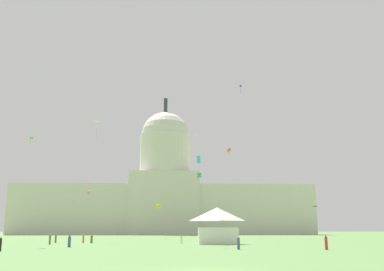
{
  "coord_description": "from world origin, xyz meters",
  "views": [
    {
      "loc": [
        -2.4,
        -27.1,
        2.54
      ],
      "look_at": [
        3.17,
        78.46,
        25.57
      ],
      "focal_mm": 40.22,
      "sensor_mm": 36.0,
      "label": 1
    }
  ],
  "objects_px": {
    "person_denim_lawn_far_right": "(238,243)",
    "person_white_back_left": "(182,239)",
    "person_olive_aisle_center": "(201,238)",
    "kite_gold_mid": "(267,184)",
    "capitol_building": "(164,195)",
    "kite_yellow_low": "(158,206)",
    "kite_green_low": "(199,175)",
    "kite_white_mid": "(98,125)",
    "kite_pink_low": "(88,192)",
    "person_denim_front_center": "(69,242)",
    "kite_red_low": "(72,202)",
    "person_olive_back_center": "(92,239)",
    "person_olive_near_tree_west": "(50,239)",
    "event_tent": "(218,226)",
    "kite_orange_mid": "(229,150)",
    "person_red_front_left": "(326,243)",
    "kite_black_low": "(316,207)",
    "person_orange_lawn_far_left": "(83,239)",
    "kite_blue_high": "(240,87)",
    "kite_lime_mid": "(31,138)",
    "person_black_mid_right": "(0,244)",
    "kite_cyan_low": "(199,159)",
    "kite_magenta_high": "(195,136)"
  },
  "relations": [
    {
      "from": "kite_blue_high",
      "to": "kite_gold_mid",
      "type": "xyz_separation_m",
      "value": [
        17.58,
        42.56,
        -27.63
      ]
    },
    {
      "from": "capitol_building",
      "to": "person_olive_back_center",
      "type": "xyz_separation_m",
      "value": [
        -11.93,
        -120.3,
        -17.22
      ]
    },
    {
      "from": "kite_yellow_low",
      "to": "kite_orange_mid",
      "type": "distance_m",
      "value": 25.86
    },
    {
      "from": "person_olive_near_tree_west",
      "to": "kite_red_low",
      "type": "relative_size",
      "value": 1.56
    },
    {
      "from": "person_black_mid_right",
      "to": "capitol_building",
      "type": "bearing_deg",
      "value": -38.65
    },
    {
      "from": "person_olive_near_tree_west",
      "to": "kite_white_mid",
      "type": "relative_size",
      "value": 0.48
    },
    {
      "from": "person_denim_lawn_far_right",
      "to": "event_tent",
      "type": "bearing_deg",
      "value": -113.12
    },
    {
      "from": "person_white_back_left",
      "to": "kite_green_low",
      "type": "xyz_separation_m",
      "value": [
        5.56,
        34.17,
        15.62
      ]
    },
    {
      "from": "person_olive_near_tree_west",
      "to": "kite_orange_mid",
      "type": "distance_m",
      "value": 63.58
    },
    {
      "from": "person_red_front_left",
      "to": "kite_lime_mid",
      "type": "distance_m",
      "value": 87.42
    },
    {
      "from": "person_white_back_left",
      "to": "event_tent",
      "type": "bearing_deg",
      "value": 0.03
    },
    {
      "from": "kite_black_low",
      "to": "person_white_back_left",
      "type": "bearing_deg",
      "value": 83.43
    },
    {
      "from": "kite_cyan_low",
      "to": "kite_red_low",
      "type": "distance_m",
      "value": 95.68
    },
    {
      "from": "event_tent",
      "to": "kite_orange_mid",
      "type": "distance_m",
      "value": 50.96
    },
    {
      "from": "person_white_back_left",
      "to": "kite_pink_low",
      "type": "distance_m",
      "value": 90.32
    },
    {
      "from": "person_orange_lawn_far_left",
      "to": "person_olive_back_center",
      "type": "bearing_deg",
      "value": -105.34
    },
    {
      "from": "kite_blue_high",
      "to": "person_olive_back_center",
      "type": "bearing_deg",
      "value": -70.13
    },
    {
      "from": "person_olive_aisle_center",
      "to": "kite_gold_mid",
      "type": "height_order",
      "value": "kite_gold_mid"
    },
    {
      "from": "capitol_building",
      "to": "kite_lime_mid",
      "type": "bearing_deg",
      "value": -111.96
    },
    {
      "from": "person_denim_lawn_far_right",
      "to": "person_red_front_left",
      "type": "xyz_separation_m",
      "value": [
        10.83,
        -1.29,
        0.04
      ]
    },
    {
      "from": "person_denim_lawn_far_right",
      "to": "kite_green_low",
      "type": "height_order",
      "value": "kite_green_low"
    },
    {
      "from": "person_olive_back_center",
      "to": "kite_yellow_low",
      "type": "xyz_separation_m",
      "value": [
        11.07,
        42.17,
        8.14
      ]
    },
    {
      "from": "person_red_front_left",
      "to": "kite_green_low",
      "type": "bearing_deg",
      "value": -35.36
    },
    {
      "from": "kite_blue_high",
      "to": "kite_lime_mid",
      "type": "bearing_deg",
      "value": -107.41
    },
    {
      "from": "person_denim_front_center",
      "to": "kite_red_low",
      "type": "bearing_deg",
      "value": 158.12
    },
    {
      "from": "kite_green_low",
      "to": "kite_white_mid",
      "type": "bearing_deg",
      "value": 150.8
    },
    {
      "from": "capitol_building",
      "to": "person_denim_lawn_far_right",
      "type": "relative_size",
      "value": 82.14
    },
    {
      "from": "person_black_mid_right",
      "to": "kite_pink_low",
      "type": "bearing_deg",
      "value": -26.67
    },
    {
      "from": "kite_black_low",
      "to": "kite_white_mid",
      "type": "height_order",
      "value": "kite_white_mid"
    },
    {
      "from": "kite_gold_mid",
      "to": "kite_lime_mid",
      "type": "bearing_deg",
      "value": 119.28
    },
    {
      "from": "kite_magenta_high",
      "to": "kite_orange_mid",
      "type": "bearing_deg",
      "value": -39.3
    },
    {
      "from": "person_denim_front_center",
      "to": "kite_red_low",
      "type": "xyz_separation_m",
      "value": [
        -19.91,
        89.84,
        10.84
      ]
    },
    {
      "from": "person_olive_aisle_center",
      "to": "person_red_front_left",
      "type": "distance_m",
      "value": 34.47
    },
    {
      "from": "person_denim_front_center",
      "to": "kite_lime_mid",
      "type": "distance_m",
      "value": 62.13
    },
    {
      "from": "person_olive_aisle_center",
      "to": "kite_white_mid",
      "type": "bearing_deg",
      "value": -16.07
    },
    {
      "from": "person_orange_lawn_far_left",
      "to": "person_red_front_left",
      "type": "distance_m",
      "value": 45.91
    },
    {
      "from": "person_denim_lawn_far_right",
      "to": "person_white_back_left",
      "type": "xyz_separation_m",
      "value": [
        -6.56,
        22.57,
        -0.06
      ]
    },
    {
      "from": "person_white_back_left",
      "to": "kite_yellow_low",
      "type": "xyz_separation_m",
      "value": [
        -5.37,
        46.13,
        8.14
      ]
    },
    {
      "from": "person_olive_aisle_center",
      "to": "person_black_mid_right",
      "type": "height_order",
      "value": "person_olive_aisle_center"
    },
    {
      "from": "kite_blue_high",
      "to": "kite_lime_mid",
      "type": "relative_size",
      "value": 1.39
    },
    {
      "from": "kite_blue_high",
      "to": "person_orange_lawn_far_left",
      "type": "bearing_deg",
      "value": -72.02
    },
    {
      "from": "kite_pink_low",
      "to": "kite_gold_mid",
      "type": "xyz_separation_m",
      "value": [
        70.47,
        15.2,
        4.87
      ]
    },
    {
      "from": "event_tent",
      "to": "person_olive_near_tree_west",
      "type": "height_order",
      "value": "event_tent"
    },
    {
      "from": "person_olive_aisle_center",
      "to": "person_black_mid_right",
      "type": "bearing_deg",
      "value": 61.48
    },
    {
      "from": "person_black_mid_right",
      "to": "kite_yellow_low",
      "type": "relative_size",
      "value": 0.68
    },
    {
      "from": "person_olive_near_tree_west",
      "to": "kite_pink_low",
      "type": "bearing_deg",
      "value": -172.47
    },
    {
      "from": "person_olive_back_center",
      "to": "capitol_building",
      "type": "bearing_deg",
      "value": -11.89
    },
    {
      "from": "person_olive_aisle_center",
      "to": "kite_pink_low",
      "type": "relative_size",
      "value": 0.47
    },
    {
      "from": "kite_black_low",
      "to": "kite_magenta_high",
      "type": "height_order",
      "value": "kite_magenta_high"
    },
    {
      "from": "capitol_building",
      "to": "kite_yellow_low",
      "type": "height_order",
      "value": "capitol_building"
    }
  ]
}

